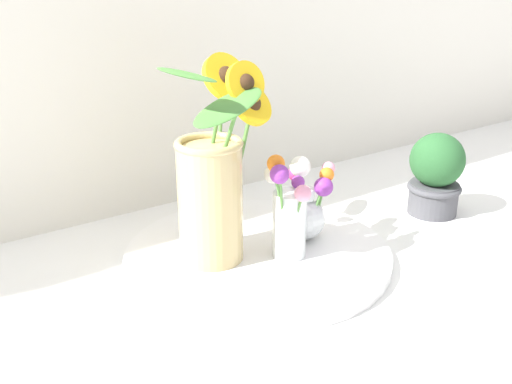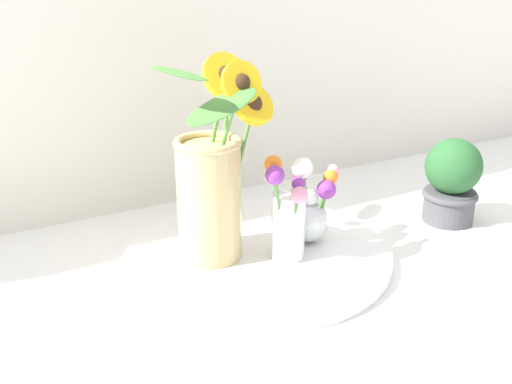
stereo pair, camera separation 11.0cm
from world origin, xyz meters
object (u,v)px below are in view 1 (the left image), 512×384
at_px(serving_tray, 256,255).
at_px(vase_small_center, 288,213).
at_px(mason_jar_sunflowers, 214,183).
at_px(potted_plant, 436,174).
at_px(vase_bulb_right, 306,208).

relative_size(serving_tray, vase_small_center, 2.49).
bearing_deg(serving_tray, mason_jar_sunflowers, 162.65).
bearing_deg(mason_jar_sunflowers, potted_plant, -7.08).
xyz_separation_m(serving_tray, potted_plant, (0.46, -0.04, 0.08)).
distance_m(mason_jar_sunflowers, vase_small_center, 0.15).
distance_m(serving_tray, potted_plant, 0.47).
relative_size(vase_bulb_right, potted_plant, 0.94).
bearing_deg(potted_plant, vase_bulb_right, 174.97).
bearing_deg(serving_tray, vase_bulb_right, -6.24).
xyz_separation_m(vase_small_center, potted_plant, (0.43, 0.01, -0.01)).
distance_m(serving_tray, vase_small_center, 0.12).
height_order(vase_bulb_right, potted_plant, vase_bulb_right).
bearing_deg(serving_tray, potted_plant, -5.32).
height_order(mason_jar_sunflowers, vase_bulb_right, mason_jar_sunflowers).
relative_size(vase_small_center, vase_bulb_right, 1.16).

